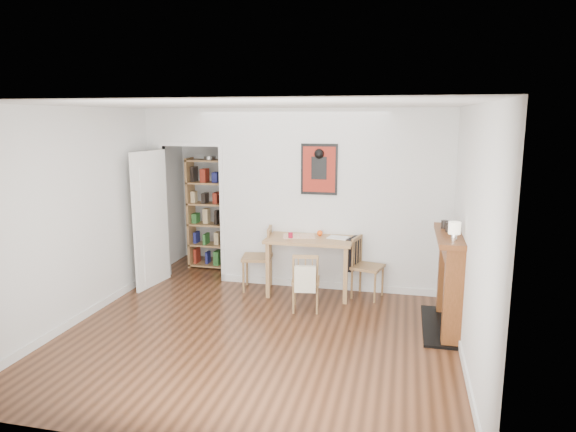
% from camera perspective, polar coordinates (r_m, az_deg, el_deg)
% --- Properties ---
extents(ground, '(5.20, 5.20, 0.00)m').
position_cam_1_polar(ground, '(6.50, -2.26, -11.45)').
color(ground, brown).
rests_on(ground, ground).
extents(room_shell, '(5.20, 5.20, 5.20)m').
position_cam_1_polar(room_shell, '(7.39, 1.15, 1.77)').
color(room_shell, silver).
rests_on(room_shell, ground).
extents(dining_table, '(1.20, 0.77, 0.82)m').
position_cam_1_polar(dining_table, '(7.22, 2.52, -3.11)').
color(dining_table, '#9B6B48').
rests_on(dining_table, ground).
extents(chair_left, '(0.54, 0.54, 0.93)m').
position_cam_1_polar(chair_left, '(7.47, -3.44, -4.70)').
color(chair_left, '#987047').
rests_on(chair_left, ground).
extents(chair_right, '(0.57, 0.52, 0.86)m').
position_cam_1_polar(chair_right, '(7.21, 8.70, -5.56)').
color(chair_right, '#987047').
rests_on(chair_right, ground).
extents(chair_front, '(0.45, 0.49, 0.78)m').
position_cam_1_polar(chair_front, '(6.68, 1.98, -7.20)').
color(chair_front, '#987047').
rests_on(chair_front, ground).
extents(bookshelf, '(0.77, 0.31, 1.82)m').
position_cam_1_polar(bookshelf, '(8.55, -8.50, 0.19)').
color(bookshelf, '#9B6B48').
rests_on(bookshelf, ground).
extents(fireplace, '(0.45, 1.25, 1.16)m').
position_cam_1_polar(fireplace, '(6.35, 17.62, -6.62)').
color(fireplace, brown).
rests_on(fireplace, ground).
extents(red_glass, '(0.06, 0.06, 0.08)m').
position_cam_1_polar(red_glass, '(7.12, 0.28, -2.16)').
color(red_glass, maroon).
rests_on(red_glass, dining_table).
extents(orange_fruit, '(0.08, 0.08, 0.08)m').
position_cam_1_polar(orange_fruit, '(7.27, 3.56, -1.90)').
color(orange_fruit, '#FF530D').
rests_on(orange_fruit, dining_table).
extents(placemat, '(0.51, 0.42, 0.00)m').
position_cam_1_polar(placemat, '(7.24, 1.23, -2.24)').
color(placemat, beige).
rests_on(placemat, dining_table).
extents(notebook, '(0.31, 0.25, 0.01)m').
position_cam_1_polar(notebook, '(7.17, 5.62, -2.40)').
color(notebook, silver).
rests_on(notebook, dining_table).
extents(mantel_lamp, '(0.13, 0.13, 0.20)m').
position_cam_1_polar(mantel_lamp, '(5.82, 18.01, -1.39)').
color(mantel_lamp, silver).
rests_on(mantel_lamp, fireplace).
extents(ceramic_jar_a, '(0.09, 0.09, 0.11)m').
position_cam_1_polar(ceramic_jar_a, '(6.25, 17.50, -1.20)').
color(ceramic_jar_a, black).
rests_on(ceramic_jar_a, fireplace).
extents(ceramic_jar_b, '(0.08, 0.08, 0.10)m').
position_cam_1_polar(ceramic_jar_b, '(6.43, 16.99, -0.89)').
color(ceramic_jar_b, black).
rests_on(ceramic_jar_b, fireplace).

